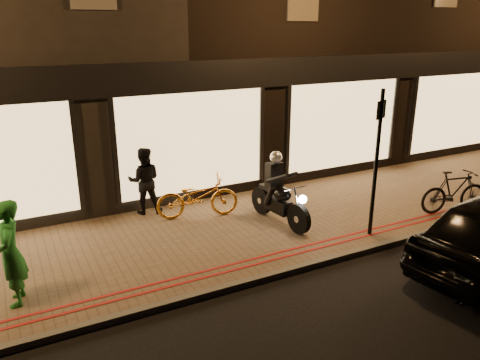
% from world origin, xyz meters
% --- Properties ---
extents(ground, '(90.00, 90.00, 0.00)m').
position_xyz_m(ground, '(0.00, 0.00, 0.00)').
color(ground, black).
rests_on(ground, ground).
extents(sidewalk, '(50.00, 4.00, 0.12)m').
position_xyz_m(sidewalk, '(0.00, 2.00, 0.06)').
color(sidewalk, brown).
rests_on(sidewalk, ground).
extents(kerb_stone, '(50.00, 0.14, 0.12)m').
position_xyz_m(kerb_stone, '(0.00, 0.05, 0.06)').
color(kerb_stone, '#59544C').
rests_on(kerb_stone, ground).
extents(red_kerb_lines, '(50.00, 0.26, 0.01)m').
position_xyz_m(red_kerb_lines, '(0.00, 0.55, 0.12)').
color(red_kerb_lines, '#9D120E').
rests_on(red_kerb_lines, sidewalk).
extents(building_row, '(48.00, 10.11, 8.50)m').
position_xyz_m(building_row, '(-0.00, 8.99, 4.25)').
color(building_row, black).
rests_on(building_row, ground).
extents(motorcycle, '(0.62, 1.94, 1.59)m').
position_xyz_m(motorcycle, '(1.15, 1.91, 0.73)').
color(motorcycle, black).
rests_on(motorcycle, sidewalk).
extents(sign_post, '(0.33, 0.16, 3.00)m').
position_xyz_m(sign_post, '(2.53, 0.51, 1.80)').
color(sign_post, black).
rests_on(sign_post, sidewalk).
extents(bicycle_gold, '(1.94, 1.07, 0.97)m').
position_xyz_m(bicycle_gold, '(-0.30, 3.01, 0.60)').
color(bicycle_gold, orange).
rests_on(bicycle_gold, sidewalk).
extents(bicycle_dark, '(1.74, 0.86, 1.01)m').
position_xyz_m(bicycle_dark, '(5.05, 0.55, 0.62)').
color(bicycle_dark, black).
rests_on(bicycle_dark, sidewalk).
extents(person_green, '(0.48, 0.66, 1.69)m').
position_xyz_m(person_green, '(-4.13, 1.12, 0.97)').
color(person_green, '#217B2B').
rests_on(person_green, sidewalk).
extents(person_dark, '(0.89, 0.78, 1.55)m').
position_xyz_m(person_dark, '(-1.27, 3.80, 0.89)').
color(person_dark, black).
rests_on(person_dark, sidewalk).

